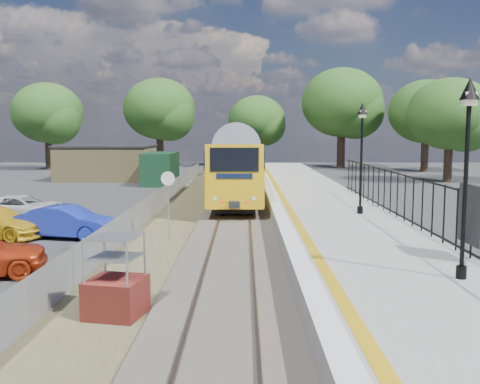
{
  "coord_description": "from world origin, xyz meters",
  "views": [
    {
      "loc": [
        0.47,
        -16.15,
        4.28
      ],
      "look_at": [
        0.29,
        4.22,
        2.0
      ],
      "focal_mm": 40.0,
      "sensor_mm": 36.0,
      "label": 1
    }
  ],
  "objects_px": {
    "train": "(239,156)",
    "brick_plinth": "(116,278)",
    "victorian_lamp_north": "(362,132)",
    "car_white": "(22,208)",
    "car_blue": "(67,222)",
    "speed_sign": "(168,194)",
    "victorian_lamp_south": "(468,131)"
  },
  "relations": [
    {
      "from": "brick_plinth",
      "to": "car_blue",
      "type": "height_order",
      "value": "brick_plinth"
    },
    {
      "from": "victorian_lamp_south",
      "to": "car_blue",
      "type": "xyz_separation_m",
      "value": [
        -12.21,
        9.15,
        -3.64
      ]
    },
    {
      "from": "train",
      "to": "victorian_lamp_south",
      "type": "bearing_deg",
      "value": -80.46
    },
    {
      "from": "brick_plinth",
      "to": "car_blue",
      "type": "relative_size",
      "value": 0.49
    },
    {
      "from": "victorian_lamp_north",
      "to": "car_white",
      "type": "xyz_separation_m",
      "value": [
        -15.67,
        3.54,
        -3.68
      ]
    },
    {
      "from": "brick_plinth",
      "to": "car_blue",
      "type": "bearing_deg",
      "value": 114.28
    },
    {
      "from": "victorian_lamp_south",
      "to": "victorian_lamp_north",
      "type": "xyz_separation_m",
      "value": [
        -0.2,
        10.0,
        0.0
      ]
    },
    {
      "from": "brick_plinth",
      "to": "victorian_lamp_north",
      "type": "bearing_deg",
      "value": 52.56
    },
    {
      "from": "speed_sign",
      "to": "car_blue",
      "type": "xyz_separation_m",
      "value": [
        -4.18,
        0.51,
        -1.21
      ]
    },
    {
      "from": "victorian_lamp_north",
      "to": "car_blue",
      "type": "height_order",
      "value": "victorian_lamp_north"
    },
    {
      "from": "car_blue",
      "to": "speed_sign",
      "type": "bearing_deg",
      "value": -84.76
    },
    {
      "from": "speed_sign",
      "to": "brick_plinth",
      "type": "bearing_deg",
      "value": -80.42
    },
    {
      "from": "victorian_lamp_north",
      "to": "train",
      "type": "relative_size",
      "value": 0.11
    },
    {
      "from": "train",
      "to": "brick_plinth",
      "type": "xyz_separation_m",
      "value": [
        -2.5,
        -32.92,
        -1.4
      ]
    },
    {
      "from": "speed_sign",
      "to": "victorian_lamp_south",
      "type": "bearing_deg",
      "value": -37.72
    },
    {
      "from": "victorian_lamp_north",
      "to": "car_white",
      "type": "distance_m",
      "value": 16.49
    },
    {
      "from": "train",
      "to": "car_white",
      "type": "bearing_deg",
      "value": -118.39
    },
    {
      "from": "victorian_lamp_north",
      "to": "victorian_lamp_south",
      "type": "bearing_deg",
      "value": -88.85
    },
    {
      "from": "train",
      "to": "speed_sign",
      "type": "bearing_deg",
      "value": -96.0
    },
    {
      "from": "victorian_lamp_south",
      "to": "car_blue",
      "type": "relative_size",
      "value": 1.14
    },
    {
      "from": "victorian_lamp_south",
      "to": "speed_sign",
      "type": "distance_m",
      "value": 12.04
    },
    {
      "from": "train",
      "to": "brick_plinth",
      "type": "bearing_deg",
      "value": -94.34
    },
    {
      "from": "car_blue",
      "to": "car_white",
      "type": "distance_m",
      "value": 5.72
    },
    {
      "from": "victorian_lamp_north",
      "to": "train",
      "type": "distance_m",
      "value": 23.43
    },
    {
      "from": "victorian_lamp_north",
      "to": "car_white",
      "type": "height_order",
      "value": "victorian_lamp_north"
    },
    {
      "from": "victorian_lamp_north",
      "to": "speed_sign",
      "type": "xyz_separation_m",
      "value": [
        -7.83,
        -1.36,
        -2.43
      ]
    },
    {
      "from": "victorian_lamp_south",
      "to": "brick_plinth",
      "type": "bearing_deg",
      "value": -178.65
    },
    {
      "from": "car_white",
      "to": "speed_sign",
      "type": "bearing_deg",
      "value": -117.47
    },
    {
      "from": "victorian_lamp_south",
      "to": "car_blue",
      "type": "bearing_deg",
      "value": 143.15
    },
    {
      "from": "victorian_lamp_south",
      "to": "speed_sign",
      "type": "bearing_deg",
      "value": 132.92
    },
    {
      "from": "car_blue",
      "to": "brick_plinth",
      "type": "bearing_deg",
      "value": -143.5
    },
    {
      "from": "victorian_lamp_south",
      "to": "car_blue",
      "type": "height_order",
      "value": "victorian_lamp_south"
    }
  ]
}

